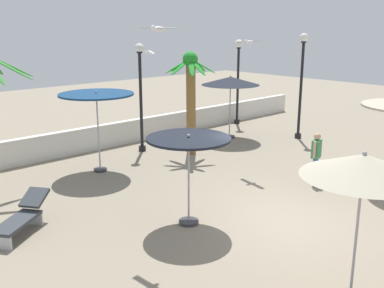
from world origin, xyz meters
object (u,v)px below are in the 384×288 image
object	(u,v)px
seagull_1	(149,52)
seagull_2	(249,42)
patio_umbrella_4	(230,81)
lamp_post_2	(238,70)
guest_0	(316,153)
seagull_0	(158,29)
lamp_post_3	(302,75)
palm_tree_1	(191,90)
lounge_chair_0	(22,216)
patio_umbrella_2	(189,146)
lamp_post_0	(141,90)
patio_umbrella_3	(96,98)
patio_umbrella_0	(363,167)

from	to	relation	value
seagull_1	seagull_2	bearing A→B (deg)	-99.03
patio_umbrella_4	lamp_post_2	distance (m)	3.03
guest_0	seagull_0	distance (m)	6.99
lamp_post_3	palm_tree_1	bearing A→B (deg)	165.38
palm_tree_1	lounge_chair_0	size ratio (longest dim) A/B	2.13
patio_umbrella_2	lamp_post_0	world-z (taller)	lamp_post_0
patio_umbrella_4	lounge_chair_0	world-z (taller)	patio_umbrella_4
patio_umbrella_3	lamp_post_0	size ratio (longest dim) A/B	0.66
patio_umbrella_0	seagull_2	size ratio (longest dim) A/B	2.64
palm_tree_1	guest_0	world-z (taller)	palm_tree_1
lamp_post_2	lamp_post_0	bearing A→B (deg)	-172.29
lamp_post_2	seagull_1	distance (m)	4.51
lamp_post_0	lounge_chair_0	distance (m)	7.76
patio_umbrella_3	patio_umbrella_4	distance (m)	6.69
seagull_0	patio_umbrella_0	bearing A→B (deg)	-78.18
guest_0	lamp_post_0	bearing A→B (deg)	105.26
seagull_0	seagull_1	bearing A→B (deg)	53.84
seagull_0	seagull_2	bearing A→B (deg)	21.96
patio_umbrella_2	seagull_1	xyz separation A→B (m)	(5.89, 9.24, 1.59)
patio_umbrella_0	patio_umbrella_4	world-z (taller)	patio_umbrella_0
patio_umbrella_2	seagull_0	size ratio (longest dim) A/B	2.14
patio_umbrella_3	seagull_1	bearing A→B (deg)	37.73
patio_umbrella_0	guest_0	size ratio (longest dim) A/B	1.74
patio_umbrella_3	palm_tree_1	distance (m)	3.73
patio_umbrella_0	seagull_1	world-z (taller)	seagull_1
patio_umbrella_3	seagull_0	bearing A→B (deg)	-106.06
lounge_chair_0	lamp_post_3	bearing A→B (deg)	4.14
patio_umbrella_3	patio_umbrella_4	size ratio (longest dim) A/B	1.01
patio_umbrella_2	seagull_2	xyz separation A→B (m)	(4.78, 2.25, 2.26)
patio_umbrella_4	lamp_post_0	bearing A→B (deg)	168.20
lamp_post_2	guest_0	size ratio (longest dim) A/B	2.60
patio_umbrella_0	patio_umbrella_2	distance (m)	4.37
lamp_post_0	seagull_0	world-z (taller)	seagull_0
palm_tree_1	seagull_2	bearing A→B (deg)	-78.49
lamp_post_0	lamp_post_2	bearing A→B (deg)	7.71
guest_0	lamp_post_2	bearing A→B (deg)	57.66
lamp_post_3	seagull_2	size ratio (longest dim) A/B	4.28
patio_umbrella_2	lounge_chair_0	xyz separation A→B (m)	(-3.25, 2.34, -1.61)
patio_umbrella_0	patio_umbrella_3	bearing A→B (deg)	86.44
patio_umbrella_0	lamp_post_2	bearing A→B (deg)	49.63
patio_umbrella_4	seagull_2	xyz separation A→B (m)	(-2.52, -3.11, 1.80)
lounge_chair_0	lamp_post_2	bearing A→B (deg)	20.14
palm_tree_1	lamp_post_0	size ratio (longest dim) A/B	0.94
lamp_post_2	seagull_0	size ratio (longest dim) A/B	3.87
patio_umbrella_2	lamp_post_3	xyz separation A→B (m)	(9.47, 3.26, 0.74)
seagull_0	patio_umbrella_3	bearing A→B (deg)	73.94
patio_umbrella_2	lamp_post_2	bearing A→B (deg)	36.09
patio_umbrella_3	guest_0	bearing A→B (deg)	-51.86
patio_umbrella_2	patio_umbrella_4	world-z (taller)	patio_umbrella_4
patio_umbrella_0	lamp_post_2	world-z (taller)	lamp_post_2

